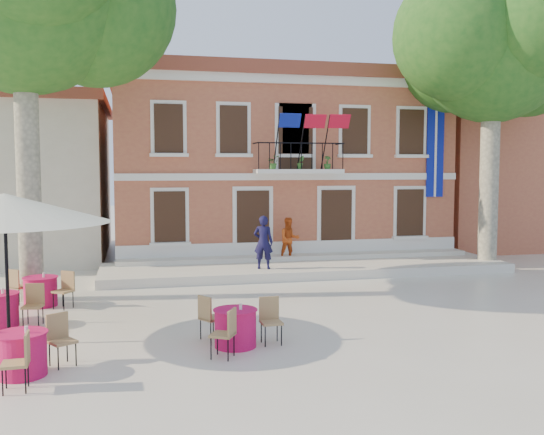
{
  "coord_description": "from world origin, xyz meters",
  "views": [
    {
      "loc": [
        -3.79,
        -15.67,
        3.6
      ],
      "look_at": [
        0.55,
        3.5,
        2.01
      ],
      "focal_mm": 40.0,
      "sensor_mm": 36.0,
      "label": 1
    }
  ],
  "objects_px": {
    "patio_umbrella": "(5,209)",
    "pedestrian_orange": "(289,239)",
    "cafe_table_3": "(41,290)",
    "cafe_table_2": "(21,352)",
    "cafe_table_1": "(235,326)",
    "plane_tree_east": "(493,48)",
    "pedestrian_navy": "(263,242)"
  },
  "relations": [
    {
      "from": "pedestrian_orange",
      "to": "pedestrian_navy",
      "type": "bearing_deg",
      "value": -128.99
    },
    {
      "from": "cafe_table_3",
      "to": "pedestrian_navy",
      "type": "bearing_deg",
      "value": 22.7
    },
    {
      "from": "plane_tree_east",
      "to": "cafe_table_2",
      "type": "relative_size",
      "value": 5.69
    },
    {
      "from": "pedestrian_orange",
      "to": "cafe_table_2",
      "type": "relative_size",
      "value": 0.82
    },
    {
      "from": "plane_tree_east",
      "to": "patio_umbrella",
      "type": "xyz_separation_m",
      "value": [
        -15.04,
        -6.54,
        -5.07
      ]
    },
    {
      "from": "cafe_table_2",
      "to": "plane_tree_east",
      "type": "bearing_deg",
      "value": 30.79
    },
    {
      "from": "pedestrian_orange",
      "to": "cafe_table_1",
      "type": "bearing_deg",
      "value": -110.95
    },
    {
      "from": "cafe_table_1",
      "to": "cafe_table_3",
      "type": "xyz_separation_m",
      "value": [
        -4.39,
        4.73,
        -0.01
      ]
    },
    {
      "from": "cafe_table_1",
      "to": "cafe_table_2",
      "type": "xyz_separation_m",
      "value": [
        -3.9,
        -0.89,
        0.0
      ]
    },
    {
      "from": "plane_tree_east",
      "to": "cafe_table_1",
      "type": "distance_m",
      "value": 15.03
    },
    {
      "from": "pedestrian_navy",
      "to": "cafe_table_1",
      "type": "relative_size",
      "value": 0.94
    },
    {
      "from": "cafe_table_1",
      "to": "cafe_table_3",
      "type": "relative_size",
      "value": 1.04
    },
    {
      "from": "pedestrian_navy",
      "to": "cafe_table_2",
      "type": "bearing_deg",
      "value": 75.09
    },
    {
      "from": "patio_umbrella",
      "to": "pedestrian_orange",
      "type": "relative_size",
      "value": 2.71
    },
    {
      "from": "pedestrian_orange",
      "to": "cafe_table_3",
      "type": "xyz_separation_m",
      "value": [
        -7.85,
        -4.35,
        -0.65
      ]
    },
    {
      "from": "patio_umbrella",
      "to": "pedestrian_orange",
      "type": "distance_m",
      "value": 11.34
    },
    {
      "from": "cafe_table_1",
      "to": "cafe_table_2",
      "type": "height_order",
      "value": "same"
    },
    {
      "from": "patio_umbrella",
      "to": "pedestrian_navy",
      "type": "xyz_separation_m",
      "value": [
        6.66,
        6.29,
        -1.61
      ]
    },
    {
      "from": "pedestrian_navy",
      "to": "pedestrian_orange",
      "type": "relative_size",
      "value": 1.14
    },
    {
      "from": "cafe_table_2",
      "to": "pedestrian_navy",
      "type": "bearing_deg",
      "value": 54.04
    },
    {
      "from": "plane_tree_east",
      "to": "pedestrian_navy",
      "type": "relative_size",
      "value": 6.05
    },
    {
      "from": "patio_umbrella",
      "to": "pedestrian_orange",
      "type": "height_order",
      "value": "patio_umbrella"
    },
    {
      "from": "pedestrian_navy",
      "to": "cafe_table_1",
      "type": "height_order",
      "value": "pedestrian_navy"
    },
    {
      "from": "pedestrian_navy",
      "to": "cafe_table_3",
      "type": "height_order",
      "value": "pedestrian_navy"
    },
    {
      "from": "plane_tree_east",
      "to": "patio_umbrella",
      "type": "bearing_deg",
      "value": -156.49
    },
    {
      "from": "pedestrian_navy",
      "to": "cafe_table_2",
      "type": "distance_m",
      "value": 10.35
    },
    {
      "from": "plane_tree_east",
      "to": "cafe_table_2",
      "type": "height_order",
      "value": "plane_tree_east"
    },
    {
      "from": "patio_umbrella",
      "to": "cafe_table_3",
      "type": "distance_m",
      "value": 4.27
    },
    {
      "from": "pedestrian_orange",
      "to": "cafe_table_3",
      "type": "distance_m",
      "value": 8.99
    },
    {
      "from": "cafe_table_2",
      "to": "cafe_table_1",
      "type": "bearing_deg",
      "value": 12.83
    },
    {
      "from": "cafe_table_1",
      "to": "cafe_table_3",
      "type": "bearing_deg",
      "value": 132.88
    },
    {
      "from": "plane_tree_east",
      "to": "cafe_table_3",
      "type": "distance_m",
      "value": 16.95
    }
  ]
}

